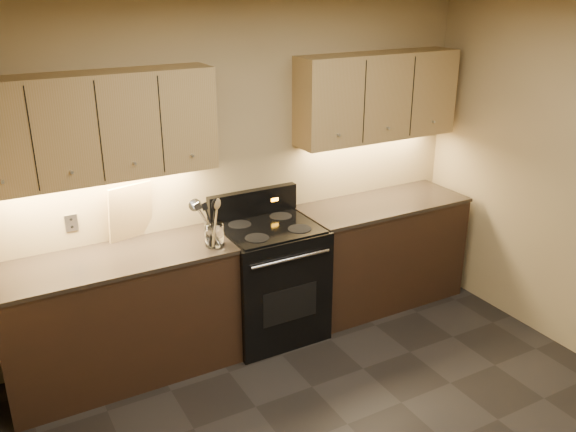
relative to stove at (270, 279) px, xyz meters
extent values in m
plane|color=silver|center=(-0.08, -1.68, 2.12)|extent=(4.00, 4.00, 0.00)
cube|color=tan|center=(-0.08, 0.32, 0.82)|extent=(4.00, 0.04, 2.60)
cube|color=black|center=(-1.18, 0.02, -0.03)|extent=(1.60, 0.60, 0.90)
cube|color=#3A2F25|center=(-1.18, 0.02, 0.44)|extent=(1.62, 0.62, 0.03)
cube|color=black|center=(1.10, 0.02, -0.03)|extent=(1.44, 0.60, 0.90)
cube|color=#3A2F25|center=(1.10, 0.02, 0.44)|extent=(1.46, 0.62, 0.03)
cube|color=black|center=(0.00, -0.01, -0.02)|extent=(0.76, 0.65, 0.92)
cube|color=black|center=(0.00, -0.01, 0.45)|extent=(0.70, 0.60, 0.01)
cube|color=black|center=(0.00, 0.28, 0.55)|extent=(0.76, 0.07, 0.22)
cube|color=orange|center=(0.18, 0.24, 0.56)|extent=(0.06, 0.00, 0.03)
cylinder|color=silver|center=(0.00, -0.35, 0.32)|extent=(0.65, 0.02, 0.02)
cube|color=black|center=(0.00, -0.33, -0.07)|extent=(0.46, 0.00, 0.28)
cylinder|color=black|center=(-0.18, -0.16, 0.45)|extent=(0.18, 0.18, 0.00)
cylinder|color=black|center=(0.18, -0.16, 0.45)|extent=(0.18, 0.18, 0.00)
cylinder|color=black|center=(-0.18, 0.14, 0.45)|extent=(0.18, 0.18, 0.00)
cylinder|color=black|center=(0.18, 0.14, 0.45)|extent=(0.18, 0.18, 0.00)
cube|color=#A18350|center=(-1.18, 0.17, 1.32)|extent=(1.60, 0.30, 0.70)
cube|color=#A18350|center=(1.10, 0.17, 1.32)|extent=(1.44, 0.30, 0.70)
cube|color=#B2B5BA|center=(-1.38, 0.31, 0.64)|extent=(0.08, 0.01, 0.12)
cylinder|color=white|center=(-0.50, -0.13, 0.54)|extent=(0.17, 0.17, 0.17)
cylinder|color=white|center=(-0.50, -0.13, 0.46)|extent=(0.13, 0.13, 0.02)
cube|color=tan|center=(-0.97, 0.28, 0.66)|extent=(0.34, 0.15, 0.42)
camera|label=1|loc=(-1.97, -3.84, 2.22)|focal=38.00mm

